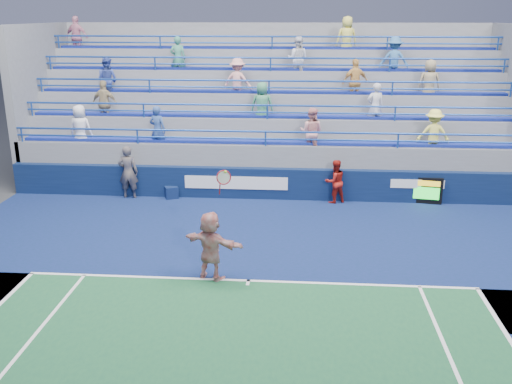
# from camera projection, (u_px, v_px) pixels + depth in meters

# --- Properties ---
(ground) EXTENTS (120.00, 120.00, 0.00)m
(ground) POSITION_uv_depth(u_px,v_px,m) (248.00, 281.00, 13.89)
(ground) COLOR #333538
(sponsor_wall) EXTENTS (18.00, 0.32, 1.10)m
(sponsor_wall) POSITION_uv_depth(u_px,v_px,m) (265.00, 183.00, 19.90)
(sponsor_wall) COLOR #0A1839
(sponsor_wall) RESTS_ON ground
(bleacher_stand) EXTENTS (18.00, 5.60, 6.13)m
(bleacher_stand) POSITION_uv_depth(u_px,v_px,m) (271.00, 134.00, 23.18)
(bleacher_stand) COLOR slate
(bleacher_stand) RESTS_ON ground
(serve_speed_board) EXTENTS (1.34, 0.37, 0.93)m
(serve_speed_board) POSITION_uv_depth(u_px,v_px,m) (422.00, 190.00, 19.42)
(serve_speed_board) COLOR black
(serve_speed_board) RESTS_ON ground
(judge_chair) EXTENTS (0.57, 0.59, 0.76)m
(judge_chair) POSITION_uv_depth(u_px,v_px,m) (171.00, 191.00, 20.05)
(judge_chair) COLOR #0E1C43
(judge_chair) RESTS_ON ground
(tennis_player) EXTENTS (1.68, 1.10, 2.78)m
(tennis_player) POSITION_uv_depth(u_px,v_px,m) (211.00, 246.00, 13.79)
(tennis_player) COLOR white
(tennis_player) RESTS_ON ground
(line_judge) EXTENTS (0.70, 0.47, 1.88)m
(line_judge) POSITION_uv_depth(u_px,v_px,m) (128.00, 172.00, 19.87)
(line_judge) COLOR #141D38
(line_judge) RESTS_ON ground
(ball_girl) EXTENTS (0.90, 0.82, 1.51)m
(ball_girl) POSITION_uv_depth(u_px,v_px,m) (335.00, 182.00, 19.41)
(ball_girl) COLOR #A01912
(ball_girl) RESTS_ON ground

